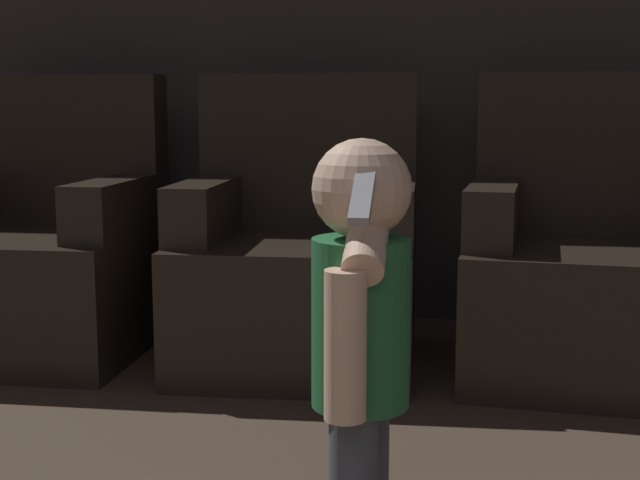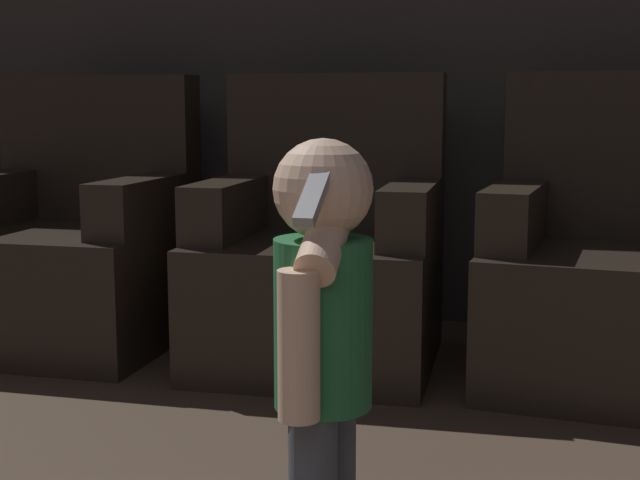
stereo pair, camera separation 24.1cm
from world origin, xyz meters
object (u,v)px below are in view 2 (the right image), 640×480
at_px(armchair_middle, 322,263).
at_px(armchair_right, 616,277).
at_px(armchair_left, 72,252).
at_px(person_toddler, 322,324).

xyz_separation_m(armchair_middle, armchair_right, (1.01, -0.00, 0.00)).
relative_size(armchair_left, armchair_middle, 1.00).
height_order(armchair_left, person_toddler, armchair_left).
xyz_separation_m(armchair_left, armchair_right, (2.02, -0.00, 0.00)).
bearing_deg(person_toddler, armchair_left, -129.28).
xyz_separation_m(armchair_left, armchair_middle, (1.00, -0.00, 0.00)).
bearing_deg(person_toddler, armchair_right, 163.71).
relative_size(armchair_middle, person_toddler, 1.20).
relative_size(armchair_left, armchair_right, 1.00).
bearing_deg(armchair_left, armchair_right, -0.46).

